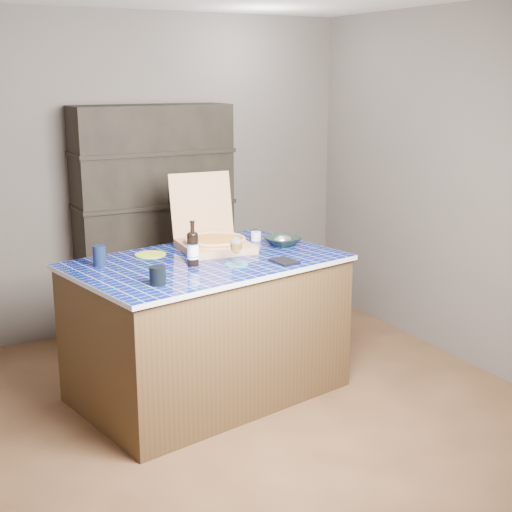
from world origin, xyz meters
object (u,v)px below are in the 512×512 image
wine_glass (236,246)px  dvd_case (284,261)px  mead_bottle (193,248)px  pizza_box (214,239)px  kitchen_island (207,327)px  bowl (283,241)px

wine_glass → dvd_case: wine_glass is taller
mead_bottle → dvd_case: 0.57m
wine_glass → pizza_box: bearing=83.7°
dvd_case → kitchen_island: bearing=138.9°
wine_glass → dvd_case: size_ratio=0.98×
mead_bottle → wine_glass: (0.24, -0.11, 0.01)m
kitchen_island → dvd_case: bearing=-47.0°
mead_bottle → dvd_case: size_ratio=1.59×
kitchen_island → pizza_box: pizza_box is taller
wine_glass → mead_bottle: bearing=154.4°
wine_glass → dvd_case: (0.29, -0.08, -0.11)m
pizza_box → dvd_case: 0.58m
wine_glass → bowl: bearing=31.9°
kitchen_island → pizza_box: (0.16, 0.23, 0.52)m
dvd_case → wine_glass: bearing=158.5°
dvd_case → bowl: (0.22, 0.40, 0.02)m
kitchen_island → dvd_case: (0.40, -0.29, 0.46)m
kitchen_island → dvd_case: size_ratio=10.42×
bowl → mead_bottle: bearing=-164.8°
bowl → dvd_case: bearing=-118.7°
kitchen_island → mead_bottle: bearing=-155.0°
pizza_box → bowl: bearing=-10.4°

